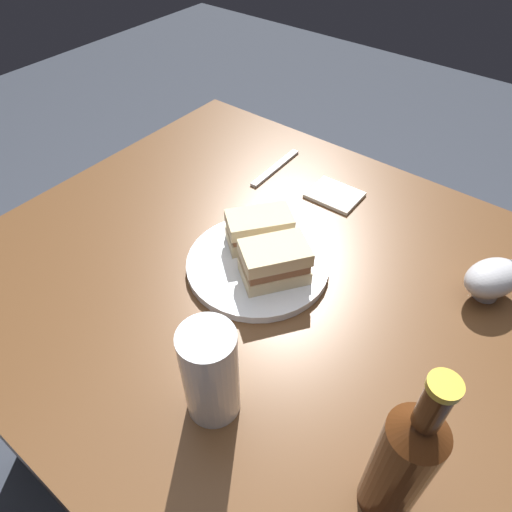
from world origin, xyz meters
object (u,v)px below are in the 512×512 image
at_px(gravy_boat, 493,278).
at_px(fork, 275,168).
at_px(plate, 256,263).
at_px(cider_bottle, 403,462).
at_px(sandwich_half_right, 259,229).
at_px(napkin, 333,194).
at_px(sandwich_half_left, 275,262).
at_px(pint_glass, 211,377).

relative_size(gravy_boat, fork, 0.73).
bearing_deg(gravy_boat, plate, -151.79).
distance_m(cider_bottle, fork, 0.75).
height_order(sandwich_half_right, napkin, sandwich_half_right).
xyz_separation_m(sandwich_half_right, cider_bottle, (0.40, -0.27, 0.06)).
height_order(gravy_boat, cider_bottle, cider_bottle).
height_order(sandwich_half_left, cider_bottle, cider_bottle).
height_order(plate, napkin, plate).
bearing_deg(plate, sandwich_half_left, -13.23).
height_order(pint_glass, cider_bottle, cider_bottle).
xyz_separation_m(sandwich_half_left, gravy_boat, (0.31, 0.21, -0.01)).
bearing_deg(gravy_boat, fork, 170.51).
height_order(sandwich_half_left, napkin, sandwich_half_left).
relative_size(sandwich_half_right, gravy_boat, 1.05).
bearing_deg(pint_glass, gravy_boat, 62.19).
relative_size(gravy_boat, napkin, 1.19).
relative_size(plate, fork, 1.48).
xyz_separation_m(sandwich_half_right, pint_glass, (0.15, -0.30, 0.03)).
distance_m(sandwich_half_right, cider_bottle, 0.49).
bearing_deg(fork, sandwich_half_left, 33.90).
distance_m(plate, pint_glass, 0.29).
distance_m(sandwich_half_left, sandwich_half_right, 0.10).
bearing_deg(pint_glass, cider_bottle, 8.00).
distance_m(plate, sandwich_half_left, 0.07).
distance_m(pint_glass, napkin, 0.56).
bearing_deg(sandwich_half_right, napkin, 83.30).
distance_m(gravy_boat, cider_bottle, 0.42).
relative_size(sandwich_half_right, fork, 0.76).
xyz_separation_m(gravy_boat, cider_bottle, (0.01, -0.42, 0.07)).
distance_m(cider_bottle, napkin, 0.64).
xyz_separation_m(sandwich_half_left, fork, (-0.21, 0.30, -0.05)).
bearing_deg(plate, cider_bottle, -30.55).
bearing_deg(napkin, pint_glass, -76.96).
height_order(pint_glass, fork, pint_glass).
xyz_separation_m(sandwich_half_left, sandwich_half_right, (-0.08, 0.06, -0.00)).
bearing_deg(napkin, sandwich_half_left, -80.21).
relative_size(sandwich_half_left, sandwich_half_right, 1.01).
bearing_deg(plate, fork, 119.93).
bearing_deg(plate, gravy_boat, 28.21).
relative_size(sandwich_half_left, pint_glass, 0.83).
distance_m(sandwich_half_right, napkin, 0.24).
relative_size(pint_glass, napkin, 1.51).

